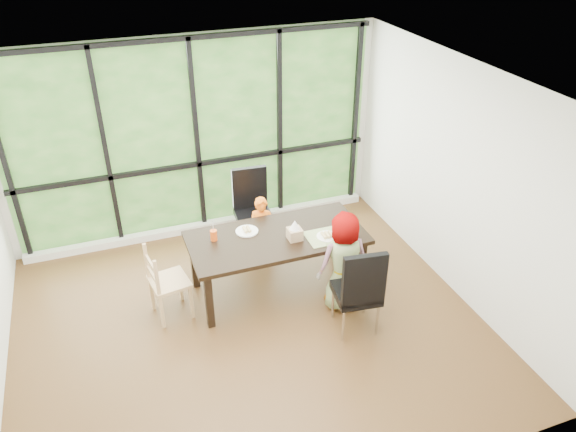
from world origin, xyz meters
The scene contains 22 objects.
ground centered at (0.00, 0.00, 0.00)m, with size 5.00×5.00×0.00m, color black.
back_wall centered at (0.00, 2.25, 1.35)m, with size 5.00×5.00×0.00m, color silver.
foliage_backdrop centered at (0.00, 2.23, 1.35)m, with size 4.80×0.02×2.65m, color #23471A.
window_mullions centered at (0.00, 2.19, 1.35)m, with size 4.80×0.06×2.65m, color black, non-canonical shape.
window_sill centered at (0.00, 2.15, 0.05)m, with size 4.80×0.12×0.10m, color silver.
dining_table centered at (0.52, 0.51, 0.38)m, with size 2.03×0.96×0.75m, color black.
chair_window_leather centered at (0.53, 1.49, 0.54)m, with size 0.46×0.46×1.08m, color black.
chair_interior_leather centered at (1.08, -0.42, 0.54)m, with size 0.46×0.46×1.08m, color black.
chair_end_beech centered at (-0.76, 0.49, 0.45)m, with size 0.42×0.40×0.90m, color tan.
child_toddler centered at (0.52, 1.09, 0.47)m, with size 0.34×0.22×0.94m, color orange.
child_older centered at (1.11, -0.03, 0.60)m, with size 0.59×0.38×1.21m, color slate.
placemat centered at (1.06, 0.30, 0.75)m, with size 0.50×0.37×0.01m, color tan.
plate_far centered at (0.22, 0.72, 0.76)m, with size 0.26×0.26×0.02m, color white.
plate_near centered at (1.05, 0.29, 0.76)m, with size 0.25×0.25×0.02m, color white.
orange_cup centered at (-0.18, 0.68, 0.81)m, with size 0.08×0.08×0.12m, color #E35114.
green_cup centered at (1.31, 0.23, 0.81)m, with size 0.07×0.07×0.11m, color #53C734.
tissue_box centered at (0.69, 0.38, 0.82)m, with size 0.16×0.16×0.13m, color tan.
crepe_rolls_far centered at (0.22, 0.72, 0.78)m, with size 0.10×0.12×0.04m, color tan, non-canonical shape.
crepe_rolls_near centered at (1.05, 0.29, 0.78)m, with size 0.15×0.12×0.04m, color tan, non-canonical shape.
straw_white centered at (-0.18, 0.68, 0.91)m, with size 0.01×0.01×0.20m, color white.
straw_pink centered at (1.31, 0.23, 0.90)m, with size 0.01×0.01×0.20m, color pink.
tissue centered at (0.69, 0.38, 0.94)m, with size 0.12×0.12×0.11m, color white.
Camera 1 is at (-1.22, -4.55, 4.21)m, focal length 34.63 mm.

